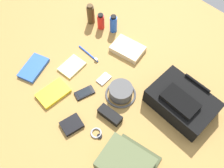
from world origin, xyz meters
TOP-DOWN VIEW (x-y plane):
  - ground_plane at (0.00, 0.00)m, footprint 2.64×2.02m
  - backpack at (0.36, 0.18)m, footprint 0.36×0.25m
  - toiletry_pouch at (0.37, -0.28)m, footprint 0.28×0.28m
  - bucket_hat at (0.07, 0.00)m, footprint 0.18×0.18m
  - cologne_bottle at (-0.48, 0.28)m, footprint 0.05×0.05m
  - sunscreen_spray at (-0.39, 0.29)m, footprint 0.05×0.05m
  - deodorant_spray at (-0.31, 0.33)m, footprint 0.05×0.05m
  - paperback_novel at (-0.44, -0.24)m, footprint 0.17×0.22m
  - travel_guidebook at (-0.21, -0.27)m, footprint 0.13×0.19m
  - cell_phone at (-0.09, -0.14)m, footprint 0.09×0.13m
  - media_player at (-0.08, 0.01)m, footprint 0.06×0.09m
  - wristwatch at (0.14, -0.26)m, footprint 0.07×0.06m
  - toothbrush at (-0.27, 0.07)m, footprint 0.18×0.01m
  - wallet at (0.01, -0.33)m, footprint 0.11×0.13m
  - notepad at (-0.28, -0.07)m, footprint 0.12×0.16m
  - folded_towel at (-0.12, 0.27)m, footprint 0.22×0.17m
  - sunglasses_case at (0.12, -0.14)m, footprint 0.14×0.07m

SIDE VIEW (x-z plane):
  - ground_plane at x=0.00m, z-range -0.02..0.00m
  - media_player at x=-0.08m, z-range 0.00..0.01m
  - wristwatch at x=0.14m, z-range 0.00..0.01m
  - cell_phone at x=-0.09m, z-range 0.00..0.01m
  - toothbrush at x=-0.27m, z-range 0.00..0.02m
  - notepad at x=-0.28m, z-range 0.00..0.02m
  - paperback_novel at x=-0.44m, z-range 0.00..0.02m
  - travel_guidebook at x=-0.21m, z-range 0.00..0.02m
  - wallet at x=0.01m, z-range 0.00..0.02m
  - folded_towel at x=-0.12m, z-range 0.00..0.04m
  - sunglasses_case at x=0.12m, z-range 0.00..0.04m
  - bucket_hat at x=0.07m, z-range 0.00..0.07m
  - toiletry_pouch at x=0.37m, z-range 0.00..0.09m
  - sunscreen_spray at x=-0.39m, z-range 0.00..0.12m
  - backpack at x=0.36m, z-range -0.01..0.13m
  - deodorant_spray at x=-0.31m, z-range 0.00..0.13m
  - cologne_bottle at x=-0.48m, z-range 0.00..0.15m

